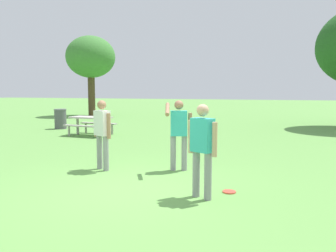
{
  "coord_description": "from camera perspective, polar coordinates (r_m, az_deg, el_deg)",
  "views": [
    {
      "loc": [
        2.59,
        -5.65,
        1.88
      ],
      "look_at": [
        0.0,
        2.11,
        1.0
      ],
      "focal_mm": 35.99,
      "sensor_mm": 36.0,
      "label": 1
    }
  ],
  "objects": [
    {
      "name": "ground_plane",
      "position": [
        6.49,
        -6.01,
        -10.74
      ],
      "size": [
        120.0,
        120.0,
        0.0
      ],
      "primitive_type": "plane",
      "color": "#609947"
    },
    {
      "name": "person_thrower",
      "position": [
        5.81,
        5.83,
        -3.18
      ],
      "size": [
        0.56,
        0.36,
        1.64
      ],
      "color": "gray",
      "rests_on": "ground"
    },
    {
      "name": "person_catcher",
      "position": [
        8.01,
        -11.08,
        -0.7
      ],
      "size": [
        0.56,
        0.36,
        1.64
      ],
      "color": "gray",
      "rests_on": "ground"
    },
    {
      "name": "person_bystander",
      "position": [
        7.79,
        1.84,
        -0.63
      ],
      "size": [
        0.59,
        0.79,
        1.64
      ],
      "color": "gray",
      "rests_on": "ground"
    },
    {
      "name": "frisbee",
      "position": [
        6.41,
        10.32,
        -10.9
      ],
      "size": [
        0.24,
        0.24,
        0.03
      ],
      "primitive_type": "cylinder",
      "color": "#E04733",
      "rests_on": "ground"
    },
    {
      "name": "picnic_table_near",
      "position": [
        14.32,
        -12.94,
        0.72
      ],
      "size": [
        1.78,
        1.51,
        0.77
      ],
      "color": "#B2ADA3",
      "rests_on": "ground"
    },
    {
      "name": "trash_can_further_along",
      "position": [
        17.09,
        -17.76,
        1.17
      ],
      "size": [
        0.59,
        0.59,
        0.96
      ],
      "color": "#515156",
      "rests_on": "ground"
    },
    {
      "name": "tree_tall_left",
      "position": [
        25.24,
        -12.96,
        11.21
      ],
      "size": [
        3.51,
        3.51,
        5.72
      ],
      "color": "#4C3823",
      "rests_on": "ground"
    }
  ]
}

